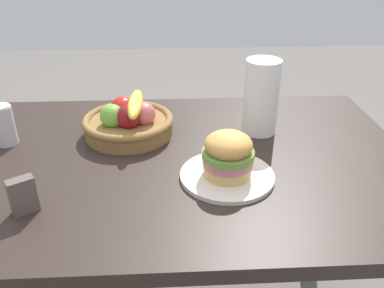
{
  "coord_description": "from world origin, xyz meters",
  "views": [
    {
      "loc": [
        0.0,
        -1.02,
        1.34
      ],
      "look_at": [
        0.06,
        -0.04,
        0.81
      ],
      "focal_mm": 37.81,
      "sensor_mm": 36.0,
      "label": 1
    }
  ],
  "objects_px": {
    "sandwich": "(227,154)",
    "napkin_holder": "(21,196)",
    "plate": "(226,176)",
    "fruit_basket": "(127,121)",
    "soda_can": "(2,125)",
    "paper_towel_roll": "(260,97)"
  },
  "relations": [
    {
      "from": "sandwich",
      "to": "fruit_basket",
      "type": "height_order",
      "value": "fruit_basket"
    },
    {
      "from": "plate",
      "to": "fruit_basket",
      "type": "distance_m",
      "value": 0.39
    },
    {
      "from": "plate",
      "to": "sandwich",
      "type": "height_order",
      "value": "sandwich"
    },
    {
      "from": "sandwich",
      "to": "napkin_holder",
      "type": "distance_m",
      "value": 0.51
    },
    {
      "from": "soda_can",
      "to": "sandwich",
      "type": "bearing_deg",
      "value": -19.3
    },
    {
      "from": "plate",
      "to": "soda_can",
      "type": "relative_size",
      "value": 2.01
    },
    {
      "from": "paper_towel_roll",
      "to": "napkin_holder",
      "type": "height_order",
      "value": "paper_towel_roll"
    },
    {
      "from": "fruit_basket",
      "to": "soda_can",
      "type": "bearing_deg",
      "value": -173.53
    },
    {
      "from": "fruit_basket",
      "to": "napkin_holder",
      "type": "height_order",
      "value": "fruit_basket"
    },
    {
      "from": "fruit_basket",
      "to": "plate",
      "type": "bearing_deg",
      "value": -43.96
    },
    {
      "from": "napkin_holder",
      "to": "soda_can",
      "type": "bearing_deg",
      "value": 82.72
    },
    {
      "from": "sandwich",
      "to": "paper_towel_roll",
      "type": "bearing_deg",
      "value": 62.92
    },
    {
      "from": "soda_can",
      "to": "napkin_holder",
      "type": "bearing_deg",
      "value": -65.06
    },
    {
      "from": "sandwich",
      "to": "plate",
      "type": "bearing_deg",
      "value": -90.0
    },
    {
      "from": "plate",
      "to": "paper_towel_roll",
      "type": "height_order",
      "value": "paper_towel_roll"
    },
    {
      "from": "sandwich",
      "to": "soda_can",
      "type": "height_order",
      "value": "sandwich"
    },
    {
      "from": "sandwich",
      "to": "paper_towel_roll",
      "type": "xyz_separation_m",
      "value": [
        0.14,
        0.27,
        0.05
      ]
    },
    {
      "from": "plate",
      "to": "fruit_basket",
      "type": "bearing_deg",
      "value": 136.04
    },
    {
      "from": "plate",
      "to": "sandwich",
      "type": "bearing_deg",
      "value": 90.0
    },
    {
      "from": "plate",
      "to": "fruit_basket",
      "type": "xyz_separation_m",
      "value": [
        -0.28,
        0.27,
        0.04
      ]
    },
    {
      "from": "plate",
      "to": "sandwich",
      "type": "xyz_separation_m",
      "value": [
        0.0,
        0.0,
        0.07
      ]
    },
    {
      "from": "soda_can",
      "to": "fruit_basket",
      "type": "bearing_deg",
      "value": 6.47
    }
  ]
}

